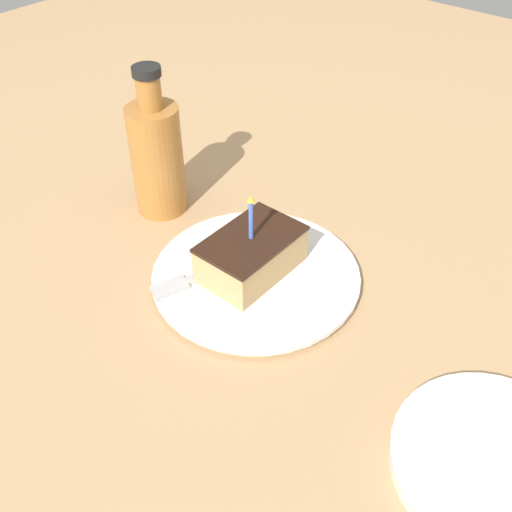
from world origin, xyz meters
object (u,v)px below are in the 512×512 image
(plate, at_px, (256,276))
(bottle, at_px, (157,156))
(fork, at_px, (208,274))
(side_plate, at_px, (499,464))
(cake_slice, at_px, (251,254))

(plate, relative_size, bottle, 1.22)
(fork, height_order, side_plate, fork)
(plate, relative_size, side_plate, 1.29)
(cake_slice, distance_m, side_plate, 0.36)
(cake_slice, bearing_deg, plate, 9.72)
(bottle, xyz_separation_m, side_plate, (0.57, -0.09, -0.08))
(fork, distance_m, bottle, 0.20)
(cake_slice, height_order, bottle, bottle)
(cake_slice, distance_m, bottle, 0.22)
(cake_slice, distance_m, fork, 0.06)
(cake_slice, height_order, fork, cake_slice)
(plate, xyz_separation_m, cake_slice, (-0.01, -0.00, 0.03))
(plate, height_order, cake_slice, cake_slice)
(fork, xyz_separation_m, bottle, (-0.17, 0.08, 0.07))
(side_plate, bearing_deg, fork, 178.47)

